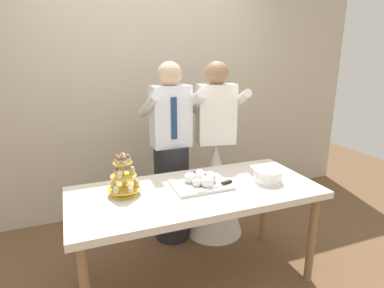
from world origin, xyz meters
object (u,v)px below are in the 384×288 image
at_px(dessert_table, 196,199).
at_px(person_groom, 171,164).
at_px(cupcake_stand, 124,178).
at_px(person_bride, 215,176).
at_px(plate_stack, 268,176).
at_px(main_cake_tray, 201,181).

distance_m(dessert_table, person_groom, 0.67).
distance_m(cupcake_stand, person_bride, 1.12).
xyz_separation_m(plate_stack, person_groom, (-0.53, 0.74, -0.08)).
bearing_deg(main_cake_tray, person_groom, 92.95).
distance_m(cupcake_stand, person_groom, 0.79).
bearing_deg(main_cake_tray, person_bride, 56.08).
bearing_deg(person_bride, cupcake_stand, -151.44).
bearing_deg(person_groom, cupcake_stand, -133.00).
height_order(cupcake_stand, person_groom, person_groom).
relative_size(main_cake_tray, person_groom, 0.26).
distance_m(plate_stack, person_bride, 0.74).
xyz_separation_m(person_groom, person_bride, (0.42, -0.05, -0.16)).
relative_size(person_groom, person_bride, 1.00).
relative_size(dessert_table, cupcake_stand, 5.90).
bearing_deg(dessert_table, person_bride, 54.18).
bearing_deg(cupcake_stand, plate_stack, -9.46).
bearing_deg(person_bride, person_groom, 173.22).
bearing_deg(dessert_table, person_groom, 87.66).
distance_m(cupcake_stand, main_cake_tray, 0.57).
relative_size(cupcake_stand, person_bride, 0.18).
height_order(main_cake_tray, person_groom, person_groom).
height_order(cupcake_stand, person_bride, person_bride).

